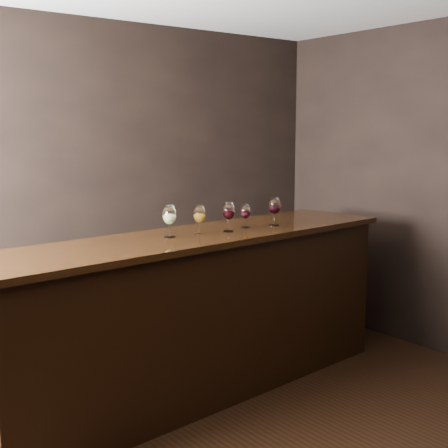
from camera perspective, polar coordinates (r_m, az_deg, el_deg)
room_shell at (r=3.26m, az=-2.26°, el=7.21°), size 5.02×4.52×2.81m
bar_counter at (r=4.51m, az=-2.54°, el=-8.54°), size 3.27×1.02×1.12m
bar_top at (r=4.38m, az=-2.59°, el=-1.22°), size 3.38×1.11×0.04m
back_bar_shelf at (r=5.33m, az=-10.39°, el=-7.69°), size 2.28×0.40×0.82m
glass_white at (r=4.24m, az=-5.01°, el=0.76°), size 0.09×0.09×0.22m
glass_amber at (r=4.36m, az=-2.27°, el=0.82°), size 0.09×0.09×0.20m
glass_red_a at (r=4.48m, az=0.41°, el=1.14°), size 0.09×0.09×0.21m
glass_red_b at (r=4.66m, az=1.97°, el=1.10°), size 0.07×0.07×0.17m
glass_red_c at (r=4.77m, az=4.64°, el=1.60°), size 0.09×0.09×0.22m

